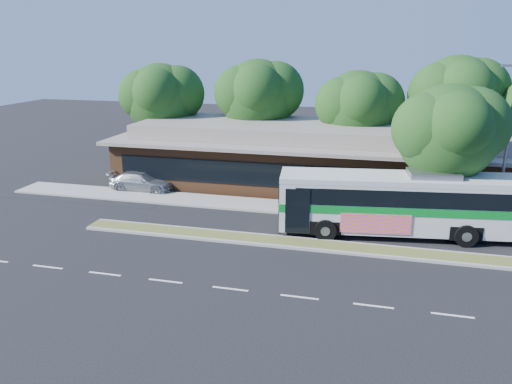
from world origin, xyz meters
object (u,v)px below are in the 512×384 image
at_px(lamp_post, 507,143).
at_px(sidewalk_tree, 455,131).
at_px(sedan, 142,181).
at_px(transit_bus, 401,199).

height_order(lamp_post, sidewalk_tree, lamp_post).
bearing_deg(sidewalk_tree, sedan, 173.32).
bearing_deg(lamp_post, sedan, 175.53).
relative_size(transit_bus, sedan, 2.81).
bearing_deg(sedan, transit_bus, -103.39).
height_order(transit_bus, sidewalk_tree, sidewalk_tree).
height_order(sedan, sidewalk_tree, sidewalk_tree).
bearing_deg(transit_bus, sidewalk_tree, 30.62).
bearing_deg(sidewalk_tree, lamp_post, 11.48).
xyz_separation_m(sedan, sidewalk_tree, (20.24, -2.37, 4.83)).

